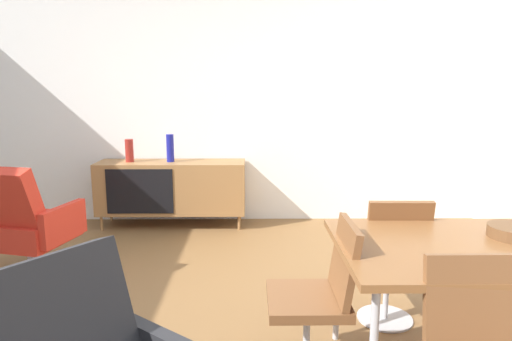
{
  "coord_description": "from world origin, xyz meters",
  "views": [
    {
      "loc": [
        0.54,
        -2.45,
        1.5
      ],
      "look_at": [
        0.57,
        0.89,
        0.88
      ],
      "focal_mm": 30.98,
      "sensor_mm": 36.0,
      "label": 1
    }
  ],
  "objects_px": {
    "dining_chair_near_window": "(319,296)",
    "dining_chair_back_left": "(391,255)",
    "lounge_chair_red": "(21,222)",
    "sideboard": "(172,187)",
    "vase_cobalt": "(170,148)",
    "dining_table": "(499,253)",
    "vase_sculptural_dark": "(129,151)"
  },
  "relations": [
    {
      "from": "sideboard",
      "to": "vase_sculptural_dark",
      "type": "xyz_separation_m",
      "value": [
        -0.45,
        0.0,
        0.4
      ]
    },
    {
      "from": "dining_chair_near_window",
      "to": "dining_chair_back_left",
      "type": "xyz_separation_m",
      "value": [
        0.54,
        0.56,
        0.0
      ]
    },
    {
      "from": "vase_cobalt",
      "to": "dining_table",
      "type": "height_order",
      "value": "vase_cobalt"
    },
    {
      "from": "dining_table",
      "to": "vase_sculptural_dark",
      "type": "bearing_deg",
      "value": 133.62
    },
    {
      "from": "vase_sculptural_dark",
      "to": "dining_chair_back_left",
      "type": "height_order",
      "value": "vase_sculptural_dark"
    },
    {
      "from": "dining_chair_near_window",
      "to": "dining_chair_back_left",
      "type": "height_order",
      "value": "same"
    },
    {
      "from": "dining_chair_near_window",
      "to": "lounge_chair_red",
      "type": "bearing_deg",
      "value": 149.03
    },
    {
      "from": "dining_table",
      "to": "dining_chair_near_window",
      "type": "xyz_separation_m",
      "value": [
        -0.89,
        0.0,
        -0.23
      ]
    },
    {
      "from": "dining_chair_near_window",
      "to": "vase_sculptural_dark",
      "type": "bearing_deg",
      "value": 121.86
    },
    {
      "from": "vase_cobalt",
      "to": "vase_sculptural_dark",
      "type": "bearing_deg",
      "value": 180.0
    },
    {
      "from": "vase_sculptural_dark",
      "to": "dining_chair_near_window",
      "type": "distance_m",
      "value": 3.18
    },
    {
      "from": "vase_sculptural_dark",
      "to": "lounge_chair_red",
      "type": "height_order",
      "value": "vase_sculptural_dark"
    },
    {
      "from": "sideboard",
      "to": "lounge_chair_red",
      "type": "distance_m",
      "value": 1.67
    },
    {
      "from": "dining_chair_near_window",
      "to": "vase_cobalt",
      "type": "bearing_deg",
      "value": 114.54
    },
    {
      "from": "vase_sculptural_dark",
      "to": "dining_chair_near_window",
      "type": "bearing_deg",
      "value": -58.14
    },
    {
      "from": "dining_table",
      "to": "dining_chair_back_left",
      "type": "height_order",
      "value": "dining_chair_back_left"
    },
    {
      "from": "sideboard",
      "to": "dining_table",
      "type": "height_order",
      "value": "dining_table"
    },
    {
      "from": "sideboard",
      "to": "dining_table",
      "type": "relative_size",
      "value": 1.0
    },
    {
      "from": "vase_sculptural_dark",
      "to": "lounge_chair_red",
      "type": "relative_size",
      "value": 0.26
    },
    {
      "from": "vase_sculptural_dark",
      "to": "lounge_chair_red",
      "type": "xyz_separation_m",
      "value": [
        -0.49,
        -1.39,
        -0.38
      ]
    },
    {
      "from": "vase_sculptural_dark",
      "to": "dining_chair_back_left",
      "type": "bearing_deg",
      "value": -43.92
    },
    {
      "from": "vase_cobalt",
      "to": "dining_chair_near_window",
      "type": "bearing_deg",
      "value": -65.46
    },
    {
      "from": "vase_sculptural_dark",
      "to": "dining_chair_near_window",
      "type": "xyz_separation_m",
      "value": [
        1.67,
        -2.68,
        -0.37
      ]
    },
    {
      "from": "dining_chair_back_left",
      "to": "dining_table",
      "type": "bearing_deg",
      "value": -57.87
    },
    {
      "from": "sideboard",
      "to": "vase_sculptural_dark",
      "type": "distance_m",
      "value": 0.6
    },
    {
      "from": "vase_sculptural_dark",
      "to": "dining_chair_back_left",
      "type": "relative_size",
      "value": 0.29
    },
    {
      "from": "vase_sculptural_dark",
      "to": "dining_chair_near_window",
      "type": "relative_size",
      "value": 0.29
    },
    {
      "from": "vase_cobalt",
      "to": "dining_chair_back_left",
      "type": "bearing_deg",
      "value": -50.31
    },
    {
      "from": "vase_cobalt",
      "to": "vase_sculptural_dark",
      "type": "distance_m",
      "value": 0.44
    },
    {
      "from": "sideboard",
      "to": "dining_chair_back_left",
      "type": "xyz_separation_m",
      "value": [
        1.76,
        -2.12,
        0.03
      ]
    },
    {
      "from": "sideboard",
      "to": "dining_chair_back_left",
      "type": "height_order",
      "value": "dining_chair_back_left"
    },
    {
      "from": "dining_chair_back_left",
      "to": "lounge_chair_red",
      "type": "bearing_deg",
      "value": 164.72
    }
  ]
}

